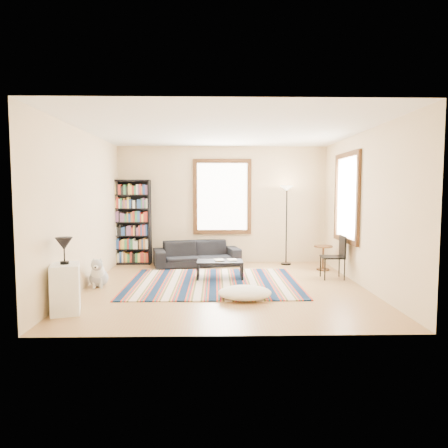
{
  "coord_description": "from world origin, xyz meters",
  "views": [
    {
      "loc": [
        -0.17,
        -7.14,
        1.73
      ],
      "look_at": [
        0.0,
        0.5,
        1.1
      ],
      "focal_mm": 32.0,
      "sensor_mm": 36.0,
      "label": 1
    }
  ],
  "objects_px": {
    "side_table": "(323,258)",
    "floor_cushion": "(245,293)",
    "bookshelf": "(132,222)",
    "white_cabinet": "(65,288)",
    "dog": "(99,272)",
    "coffee_table": "(220,270)",
    "sofa": "(197,253)",
    "folding_chair": "(332,257)",
    "floor_lamp": "(286,225)"
  },
  "relations": [
    {
      "from": "floor_cushion",
      "to": "white_cabinet",
      "type": "height_order",
      "value": "white_cabinet"
    },
    {
      "from": "dog",
      "to": "white_cabinet",
      "type": "bearing_deg",
      "value": -97.08
    },
    {
      "from": "folding_chair",
      "to": "sofa",
      "type": "bearing_deg",
      "value": 153.81
    },
    {
      "from": "floor_lamp",
      "to": "side_table",
      "type": "xyz_separation_m",
      "value": [
        0.7,
        -0.68,
        -0.66
      ]
    },
    {
      "from": "bookshelf",
      "to": "coffee_table",
      "type": "xyz_separation_m",
      "value": [
        2.07,
        -1.68,
        -0.82
      ]
    },
    {
      "from": "coffee_table",
      "to": "floor_cushion",
      "type": "xyz_separation_m",
      "value": [
        0.38,
        -1.52,
        -0.07
      ]
    },
    {
      "from": "coffee_table",
      "to": "side_table",
      "type": "distance_m",
      "value": 2.43
    },
    {
      "from": "bookshelf",
      "to": "floor_cushion",
      "type": "distance_m",
      "value": 4.13
    },
    {
      "from": "bookshelf",
      "to": "white_cabinet",
      "type": "height_order",
      "value": "bookshelf"
    },
    {
      "from": "sofa",
      "to": "white_cabinet",
      "type": "xyz_separation_m",
      "value": [
        -1.7,
        -3.57,
        0.06
      ]
    },
    {
      "from": "side_table",
      "to": "dog",
      "type": "bearing_deg",
      "value": -162.33
    },
    {
      "from": "bookshelf",
      "to": "floor_lamp",
      "type": "distance_m",
      "value": 3.66
    },
    {
      "from": "sofa",
      "to": "floor_cushion",
      "type": "relative_size",
      "value": 2.27
    },
    {
      "from": "sofa",
      "to": "coffee_table",
      "type": "relative_size",
      "value": 2.18
    },
    {
      "from": "floor_cushion",
      "to": "dog",
      "type": "bearing_deg",
      "value": 160.3
    },
    {
      "from": "sofa",
      "to": "floor_cushion",
      "type": "xyz_separation_m",
      "value": [
        0.9,
        -2.93,
        -0.18
      ]
    },
    {
      "from": "sofa",
      "to": "dog",
      "type": "xyz_separation_m",
      "value": [
        -1.69,
        -2.01,
        -0.03
      ]
    },
    {
      "from": "bookshelf",
      "to": "white_cabinet",
      "type": "distance_m",
      "value": 3.9
    },
    {
      "from": "coffee_table",
      "to": "floor_lamp",
      "type": "relative_size",
      "value": 0.48
    },
    {
      "from": "coffee_table",
      "to": "white_cabinet",
      "type": "relative_size",
      "value": 1.29
    },
    {
      "from": "floor_cushion",
      "to": "side_table",
      "type": "relative_size",
      "value": 1.6
    },
    {
      "from": "coffee_table",
      "to": "floor_cushion",
      "type": "relative_size",
      "value": 1.04
    },
    {
      "from": "side_table",
      "to": "white_cabinet",
      "type": "height_order",
      "value": "white_cabinet"
    },
    {
      "from": "floor_cushion",
      "to": "folding_chair",
      "type": "bearing_deg",
      "value": 39.01
    },
    {
      "from": "bookshelf",
      "to": "sofa",
      "type": "bearing_deg",
      "value": -9.84
    },
    {
      "from": "floor_cushion",
      "to": "sofa",
      "type": "bearing_deg",
      "value": 107.02
    },
    {
      "from": "floor_lamp",
      "to": "white_cabinet",
      "type": "height_order",
      "value": "floor_lamp"
    },
    {
      "from": "floor_cushion",
      "to": "side_table",
      "type": "height_order",
      "value": "side_table"
    },
    {
      "from": "floor_cushion",
      "to": "bookshelf",
      "type": "bearing_deg",
      "value": 127.46
    },
    {
      "from": "side_table",
      "to": "floor_cushion",
      "type": "bearing_deg",
      "value": -128.87
    },
    {
      "from": "floor_cushion",
      "to": "folding_chair",
      "type": "relative_size",
      "value": 1.0
    },
    {
      "from": "floor_cushion",
      "to": "folding_chair",
      "type": "xyz_separation_m",
      "value": [
        1.85,
        1.5,
        0.32
      ]
    },
    {
      "from": "side_table",
      "to": "folding_chair",
      "type": "height_order",
      "value": "folding_chair"
    },
    {
      "from": "coffee_table",
      "to": "white_cabinet",
      "type": "height_order",
      "value": "white_cabinet"
    },
    {
      "from": "side_table",
      "to": "dog",
      "type": "relative_size",
      "value": 1.03
    },
    {
      "from": "sofa",
      "to": "side_table",
      "type": "distance_m",
      "value": 2.86
    },
    {
      "from": "floor_cushion",
      "to": "dog",
      "type": "distance_m",
      "value": 2.75
    },
    {
      "from": "sofa",
      "to": "white_cabinet",
      "type": "relative_size",
      "value": 2.8
    },
    {
      "from": "coffee_table",
      "to": "white_cabinet",
      "type": "bearing_deg",
      "value": -135.77
    },
    {
      "from": "sofa",
      "to": "bookshelf",
      "type": "distance_m",
      "value": 1.73
    },
    {
      "from": "coffee_table",
      "to": "dog",
      "type": "xyz_separation_m",
      "value": [
        -2.21,
        -0.59,
        0.08
      ]
    },
    {
      "from": "bookshelf",
      "to": "side_table",
      "type": "distance_m",
      "value": 4.49
    },
    {
      "from": "folding_chair",
      "to": "coffee_table",
      "type": "bearing_deg",
      "value": -179.2
    },
    {
      "from": "dog",
      "to": "floor_cushion",
      "type": "bearing_deg",
      "value": -26.25
    },
    {
      "from": "floor_cushion",
      "to": "side_table",
      "type": "xyz_separation_m",
      "value": [
        1.9,
        2.36,
        0.16
      ]
    },
    {
      "from": "white_cabinet",
      "to": "dog",
      "type": "distance_m",
      "value": 1.57
    },
    {
      "from": "dog",
      "to": "coffee_table",
      "type": "bearing_deg",
      "value": 8.53
    },
    {
      "from": "sofa",
      "to": "floor_cushion",
      "type": "bearing_deg",
      "value": -86.11
    },
    {
      "from": "bookshelf",
      "to": "white_cabinet",
      "type": "bearing_deg",
      "value": -92.19
    },
    {
      "from": "coffee_table",
      "to": "floor_lamp",
      "type": "bearing_deg",
      "value": 43.69
    }
  ]
}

